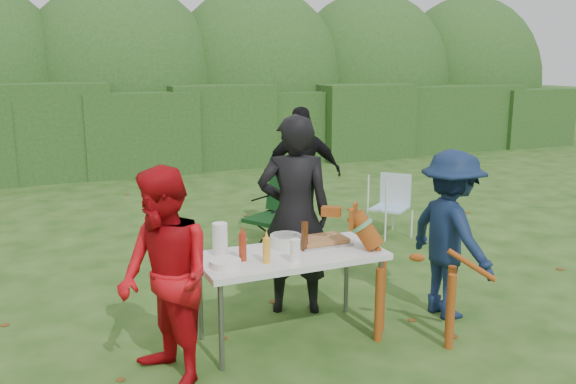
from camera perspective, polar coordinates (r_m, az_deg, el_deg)
name	(u,v)px	position (r m, az deg, el deg)	size (l,w,h in m)	color
ground	(309,321)	(5.50, 1.99, -11.97)	(80.00, 80.00, 0.00)	#1E4211
hedge_row	(138,130)	(12.78, -13.86, 5.66)	(22.00, 1.40, 1.70)	#23471C
shrub_backdrop	(123,89)	(14.29, -15.18, 9.29)	(20.00, 2.60, 3.20)	#3D6628
folding_table	(290,259)	(4.93, 0.22, -6.32)	(1.50, 0.70, 0.74)	silver
person_cook	(294,215)	(5.44, 0.61, -2.17)	(0.66, 0.43, 1.81)	black
person_red_jacket	(165,279)	(4.32, -11.43, -7.99)	(0.76, 0.59, 1.57)	red
person_black_puffy	(302,174)	(7.70, 1.34, 1.73)	(0.99, 0.41, 1.69)	black
child	(451,234)	(5.57, 14.98, -3.86)	(0.97, 0.56, 1.50)	#102040
dog	(416,277)	(5.08, 11.90, -7.83)	(1.13, 0.45, 1.07)	#8C3F13
camping_chair	(277,213)	(6.96, -1.08, -1.99)	(0.68, 0.68, 1.08)	black
lawn_chair	(390,205)	(8.02, 9.50, -1.25)	(0.47, 0.47, 0.80)	#3E96C2
food_tray	(322,243)	(5.16, 3.20, -4.75)	(0.45, 0.30, 0.02)	#B7B7BA
focaccia_bread	(322,239)	(5.15, 3.20, -4.45)	(0.40, 0.26, 0.04)	#AE7541
mustard_bottle	(267,250)	(4.66, -2.02, -5.49)	(0.06, 0.06, 0.20)	gold
ketchup_bottle	(243,247)	(4.72, -4.27, -5.15)	(0.06, 0.06, 0.22)	maroon
beer_bottle	(305,236)	(4.95, 1.57, -4.15)	(0.06, 0.06, 0.24)	#47230F
paper_towel_roll	(220,239)	(4.87, -6.38, -4.41)	(0.12, 0.12, 0.26)	white
cup_stack	(295,251)	(4.68, 0.67, -5.50)	(0.08, 0.08, 0.18)	white
pasta_bowl	(286,241)	(5.07, -0.22, -4.57)	(0.26, 0.26, 0.10)	silver
plate_stack	(225,263)	(4.63, -5.90, -6.63)	(0.24, 0.24, 0.05)	white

